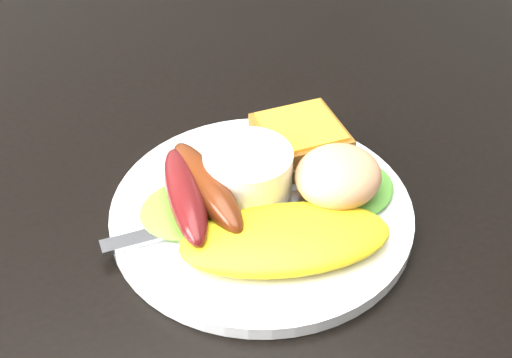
% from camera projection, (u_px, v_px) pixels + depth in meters
% --- Properties ---
extents(dining_table, '(1.20, 0.80, 0.04)m').
position_uv_depth(dining_table, '(119.00, 169.00, 0.63)').
color(dining_table, black).
rests_on(dining_table, ground).
extents(plate, '(0.23, 0.23, 0.01)m').
position_uv_depth(plate, '(262.00, 212.00, 0.55)').
color(plate, white).
rests_on(plate, dining_table).
extents(lettuce_left, '(0.08, 0.07, 0.01)m').
position_uv_depth(lettuce_left, '(188.00, 209.00, 0.54)').
color(lettuce_left, green).
rests_on(lettuce_left, plate).
extents(lettuce_right, '(0.10, 0.09, 0.01)m').
position_uv_depth(lettuce_right, '(348.00, 188.00, 0.56)').
color(lettuce_right, '#3B8B2E').
rests_on(lettuce_right, plate).
extents(omelette, '(0.17, 0.11, 0.02)m').
position_uv_depth(omelette, '(286.00, 239.00, 0.51)').
color(omelette, '#FFF90C').
rests_on(omelette, plate).
extents(sausage_a, '(0.05, 0.11, 0.03)m').
position_uv_depth(sausage_a, '(185.00, 195.00, 0.53)').
color(sausage_a, '#5E1312').
rests_on(sausage_a, lettuce_left).
extents(sausage_b, '(0.03, 0.11, 0.03)m').
position_uv_depth(sausage_b, '(207.00, 186.00, 0.53)').
color(sausage_b, '#642B15').
rests_on(sausage_b, lettuce_left).
extents(ramekin, '(0.08, 0.08, 0.04)m').
position_uv_depth(ramekin, '(248.00, 174.00, 0.55)').
color(ramekin, white).
rests_on(ramekin, plate).
extents(toast_a, '(0.07, 0.07, 0.01)m').
position_uv_depth(toast_a, '(263.00, 157.00, 0.58)').
color(toast_a, olive).
rests_on(toast_a, plate).
extents(toast_b, '(0.07, 0.07, 0.01)m').
position_uv_depth(toast_b, '(301.00, 133.00, 0.58)').
color(toast_b, '#90581E').
rests_on(toast_b, toast_a).
extents(potato_salad, '(0.09, 0.09, 0.04)m').
position_uv_depth(potato_salad, '(338.00, 176.00, 0.54)').
color(potato_salad, beige).
rests_on(potato_salad, lettuce_right).
extents(fork, '(0.17, 0.03, 0.00)m').
position_uv_depth(fork, '(211.00, 220.00, 0.53)').
color(fork, '#ADAFB7').
rests_on(fork, plate).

